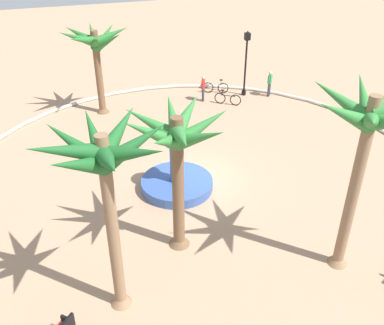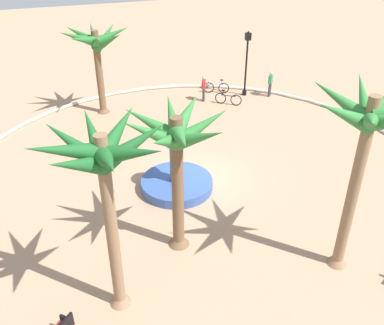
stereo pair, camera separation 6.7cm
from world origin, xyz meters
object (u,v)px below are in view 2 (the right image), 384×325
object	(u,v)px
bicycle_by_lamppost	(216,87)
person_cyclist_photo	(204,87)
fountain	(177,182)
palm_tree_far_side	(368,131)
lamppost	(247,58)
person_cyclist_helmet	(270,83)
bicycle_red_frame	(228,99)
palm_tree_near_fountain	(103,168)
palm_tree_by_curb	(176,144)
palm_tree_mid_plaza	(96,46)

from	to	relation	value
bicycle_by_lamppost	person_cyclist_photo	size ratio (longest dim) A/B	0.98
fountain	palm_tree_far_side	size ratio (longest dim) A/B	0.48
lamppost	person_cyclist_helmet	world-z (taller)	lamppost
bicycle_red_frame	palm_tree_far_side	bearing A→B (deg)	84.78
palm_tree_near_fountain	bicycle_red_frame	bearing A→B (deg)	-123.49
bicycle_red_frame	person_cyclist_helmet	bearing A→B (deg)	-171.66
palm_tree_near_fountain	bicycle_red_frame	size ratio (longest dim) A/B	4.45
fountain	palm_tree_near_fountain	bearing A→B (deg)	58.47
lamppost	person_cyclist_photo	bearing A→B (deg)	2.47
person_cyclist_photo	bicycle_by_lamppost	bearing A→B (deg)	-140.65
palm_tree_far_side	lamppost	world-z (taller)	palm_tree_far_side
palm_tree_near_fountain	bicycle_by_lamppost	world-z (taller)	palm_tree_near_fountain
person_cyclist_helmet	bicycle_by_lamppost	bearing A→B (deg)	-26.33
fountain	lamppost	world-z (taller)	lamppost
fountain	palm_tree_far_side	distance (m)	9.10
person_cyclist_photo	palm_tree_far_side	bearing A→B (deg)	89.96
palm_tree_by_curb	person_cyclist_photo	bearing A→B (deg)	-112.49
palm_tree_by_curb	bicycle_red_frame	xyz separation A→B (m)	(-6.51, -11.58, -3.96)
bicycle_red_frame	person_cyclist_photo	world-z (taller)	person_cyclist_photo
bicycle_red_frame	person_cyclist_photo	distance (m)	1.73
palm_tree_far_side	lamppost	bearing A→B (deg)	-100.67
palm_tree_by_curb	palm_tree_near_fountain	bearing A→B (deg)	39.88
fountain	person_cyclist_photo	size ratio (longest dim) A/B	1.95
palm_tree_near_fountain	palm_tree_by_curb	xyz separation A→B (m)	(-2.59, -2.16, -0.86)
fountain	palm_tree_mid_plaza	distance (m)	10.16
palm_tree_mid_plaza	bicycle_red_frame	distance (m)	8.62
palm_tree_near_fountain	fountain	bearing A→B (deg)	-121.53
palm_tree_mid_plaza	palm_tree_near_fountain	bearing A→B (deg)	84.67
palm_tree_far_side	fountain	bearing A→B (deg)	-55.79
bicycle_red_frame	palm_tree_mid_plaza	bearing A→B (deg)	-8.89
person_cyclist_photo	palm_tree_near_fountain	bearing A→B (deg)	62.13
palm_tree_by_curb	person_cyclist_helmet	xyz separation A→B (m)	(-9.59, -12.03, -3.40)
palm_tree_mid_plaza	lamppost	xyz separation A→B (m)	(-9.30, 0.07, -1.59)
palm_tree_by_curb	person_cyclist_photo	distance (m)	14.05
palm_tree_mid_plaza	person_cyclist_helmet	world-z (taller)	palm_tree_mid_plaza
palm_tree_near_fountain	palm_tree_by_curb	bearing A→B (deg)	-140.12
palm_tree_far_side	person_cyclist_helmet	world-z (taller)	palm_tree_far_side
palm_tree_by_curb	palm_tree_mid_plaza	size ratio (longest dim) A/B	1.07
palm_tree_far_side	bicycle_by_lamppost	size ratio (longest dim) A/B	4.19
person_cyclist_helmet	palm_tree_near_fountain	bearing A→B (deg)	49.38
fountain	person_cyclist_photo	bearing A→B (deg)	-115.40
palm_tree_near_fountain	palm_tree_by_curb	size ratio (longest dim) A/B	1.16
person_cyclist_photo	bicycle_red_frame	bearing A→B (deg)	142.17
palm_tree_mid_plaza	person_cyclist_photo	distance (m)	7.14
lamppost	bicycle_by_lamppost	distance (m)	2.82
bicycle_red_frame	bicycle_by_lamppost	size ratio (longest dim) A/B	0.90
palm_tree_near_fountain	person_cyclist_photo	world-z (taller)	palm_tree_near_fountain
bicycle_by_lamppost	palm_tree_far_side	bearing A→B (deg)	85.66
person_cyclist_helmet	person_cyclist_photo	distance (m)	4.41
bicycle_red_frame	person_cyclist_helmet	size ratio (longest dim) A/B	0.86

